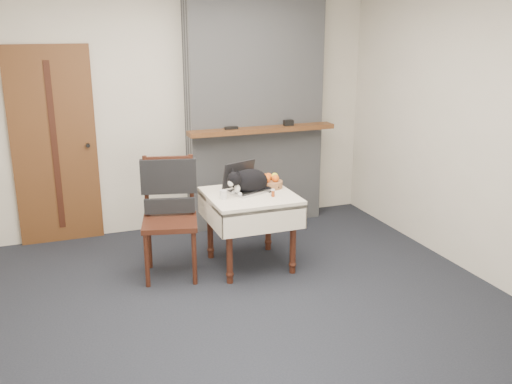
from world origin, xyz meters
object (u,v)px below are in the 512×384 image
at_px(cream_jar, 223,195).
at_px(chair, 169,200).
at_px(pill_bottle, 273,193).
at_px(fruit_basket, 270,182).
at_px(door, 55,147).
at_px(laptop, 245,184).
at_px(cat, 250,181).
at_px(side_table, 250,206).

distance_m(cream_jar, chair, 0.49).
distance_m(pill_bottle, fruit_basket, 0.30).
bearing_deg(chair, door, 140.94).
distance_m(laptop, cream_jar, 0.31).
distance_m(door, cat, 2.07).
bearing_deg(laptop, side_table, -105.61).
height_order(cream_jar, pill_bottle, cream_jar).
bearing_deg(laptop, cream_jar, -167.51).
bearing_deg(laptop, fruit_basket, -16.98).
bearing_deg(door, pill_bottle, -39.18).
distance_m(laptop, chair, 0.71).
distance_m(side_table, fruit_basket, 0.33).
bearing_deg(side_table, chair, 169.46).
bearing_deg(chair, fruit_basket, 13.24).
xyz_separation_m(laptop, cream_jar, (-0.26, -0.17, -0.03)).
xyz_separation_m(laptop, cat, (0.03, -0.07, 0.04)).
height_order(door, pill_bottle, door).
xyz_separation_m(cat, cream_jar, (-0.29, -0.10, -0.07)).
bearing_deg(cream_jar, fruit_basket, 19.82).
distance_m(side_table, chair, 0.74).
bearing_deg(door, side_table, -38.82).
distance_m(side_table, cream_jar, 0.32).
height_order(cream_jar, chair, chair).
xyz_separation_m(cream_jar, fruit_basket, (0.52, 0.19, 0.01)).
height_order(door, cream_jar, door).
bearing_deg(fruit_basket, cream_jar, -160.18).
xyz_separation_m(door, laptop, (1.61, -1.19, -0.23)).
relative_size(door, side_table, 2.56).
relative_size(door, laptop, 4.54).
bearing_deg(laptop, chair, 157.73).
bearing_deg(fruit_basket, chair, 179.89).
height_order(door, chair, door).
relative_size(door, cream_jar, 25.75).
bearing_deg(cat, laptop, 89.06).
bearing_deg(cat, cream_jar, 178.26).
bearing_deg(fruit_basket, door, 147.95).
distance_m(door, chair, 1.51).
height_order(pill_bottle, fruit_basket, fruit_basket).
bearing_deg(cat, chair, 152.00).
xyz_separation_m(door, pill_bottle, (1.78, -1.45, -0.26)).
height_order(door, side_table, door).
distance_m(cat, pill_bottle, 0.26).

